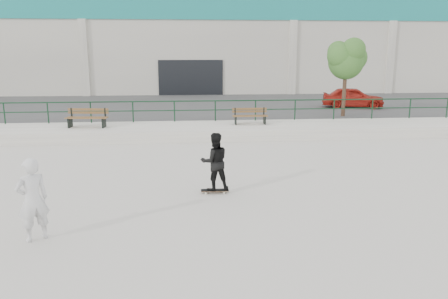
{
  "coord_description": "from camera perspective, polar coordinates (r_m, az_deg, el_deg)",
  "views": [
    {
      "loc": [
        -0.46,
        -10.5,
        3.9
      ],
      "look_at": [
        0.65,
        2.0,
        1.05
      ],
      "focal_mm": 35.0,
      "sensor_mm": 36.0,
      "label": 1
    }
  ],
  "objects": [
    {
      "name": "ground",
      "position": [
        11.22,
        -2.41,
        -7.58
      ],
      "size": [
        120.0,
        120.0,
        0.0
      ],
      "primitive_type": "plane",
      "color": "beige",
      "rests_on": "ground"
    },
    {
      "name": "commercial_building",
      "position": [
        42.51,
        -4.59,
        13.67
      ],
      "size": [
        44.2,
        16.33,
        8.0
      ],
      "color": "silver",
      "rests_on": "ground"
    },
    {
      "name": "parking_strip",
      "position": [
        28.74,
        -4.14,
        5.46
      ],
      "size": [
        60.0,
        14.0,
        0.5
      ],
      "primitive_type": "cube",
      "color": "#3B3B3B",
      "rests_on": "ground"
    },
    {
      "name": "ledge",
      "position": [
        20.34,
        -3.7,
        2.43
      ],
      "size": [
        30.0,
        3.0,
        0.5
      ],
      "primitive_type": "cube",
      "color": "#B6B0A6",
      "rests_on": "ground"
    },
    {
      "name": "bench_left",
      "position": [
        20.76,
        -17.44,
        3.96
      ],
      "size": [
        1.9,
        0.74,
        0.86
      ],
      "rotation": [
        0.0,
        0.0,
        -0.11
      ],
      "color": "brown",
      "rests_on": "ledge"
    },
    {
      "name": "seated_skater",
      "position": [
        9.91,
        -23.73,
        -6.02
      ],
      "size": [
        0.78,
        0.72,
        1.78
      ],
      "primitive_type": "imported",
      "rotation": [
        0.0,
        0.0,
        3.75
      ],
      "color": "silver",
      "rests_on": "ground"
    },
    {
      "name": "skateboard",
      "position": [
        12.29,
        -1.2,
        -5.37
      ],
      "size": [
        0.78,
        0.23,
        0.09
      ],
      "rotation": [
        0.0,
        0.0,
        -0.02
      ],
      "color": "black",
      "rests_on": "ground"
    },
    {
      "name": "railing",
      "position": [
        21.48,
        -3.82,
        5.66
      ],
      "size": [
        28.0,
        0.06,
        1.03
      ],
      "color": "#13361F",
      "rests_on": "ledge"
    },
    {
      "name": "bench_right",
      "position": [
        20.72,
        3.41,
        4.38
      ],
      "size": [
        1.66,
        0.5,
        0.76
      ],
      "rotation": [
        0.0,
        0.0,
        -0.01
      ],
      "color": "brown",
      "rests_on": "ledge"
    },
    {
      "name": "red_car",
      "position": [
        27.87,
        16.48,
        6.55
      ],
      "size": [
        3.9,
        2.39,
        1.24
      ],
      "primitive_type": "imported",
      "rotation": [
        0.0,
        0.0,
        1.3
      ],
      "color": "#9F1C13",
      "rests_on": "parking_strip"
    },
    {
      "name": "tree",
      "position": [
        23.91,
        15.74,
        11.45
      ],
      "size": [
        2.28,
        2.03,
        4.05
      ],
      "color": "#4F3627",
      "rests_on": "parking_strip"
    },
    {
      "name": "standing_skater",
      "position": [
        12.05,
        -1.22,
        -1.6
      ],
      "size": [
        0.88,
        0.73,
        1.62
      ],
      "primitive_type": "imported",
      "rotation": [
        0.0,
        0.0,
        3.3
      ],
      "color": "black",
      "rests_on": "skateboard"
    }
  ]
}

